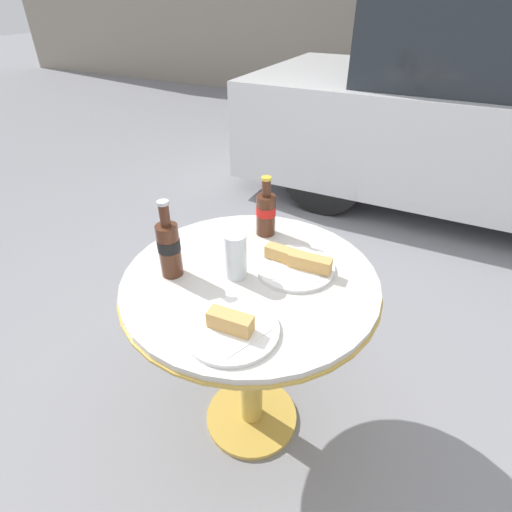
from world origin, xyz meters
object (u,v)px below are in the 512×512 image
Objects in this scene: drinking_glass at (236,258)px; lunch_plate_near at (296,264)px; lunch_plate_far at (231,328)px; cola_bottle_right at (266,212)px; cola_bottle_left at (169,247)px; bistro_table at (251,312)px.

lunch_plate_near is (0.15, 0.12, -0.05)m from drinking_glass.
lunch_plate_far is at bearing -97.68° from lunch_plate_near.
lunch_plate_far reaches higher than lunch_plate_near.
cola_bottle_left is at bearing -113.55° from cola_bottle_right.
bistro_table is 3.21× the size of lunch_plate_far.
drinking_glass is (-0.04, -0.02, 0.22)m from bistro_table.
lunch_plate_far is at bearing -74.50° from cola_bottle_right.
drinking_glass is (0.18, 0.08, -0.03)m from cola_bottle_left.
cola_bottle_right reaches higher than lunch_plate_far.
bistro_table is at bearing 23.71° from drinking_glass.
bistro_table is 3.22× the size of cola_bottle_left.
lunch_plate_near reaches higher than bistro_table.
cola_bottle_left is 0.33m from lunch_plate_far.
drinking_glass reaches higher than lunch_plate_near.
lunch_plate_near is (0.18, -0.16, -0.07)m from cola_bottle_right.
bistro_table is 0.22m from drinking_glass.
drinking_glass reaches higher than lunch_plate_far.
cola_bottle_right is at bearing 105.50° from lunch_plate_far.
cola_bottle_right is at bearing 96.07° from drinking_glass.
cola_bottle_left reaches higher than bistro_table.
cola_bottle_left reaches higher than lunch_plate_far.
bistro_table is at bearing 105.87° from lunch_plate_far.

